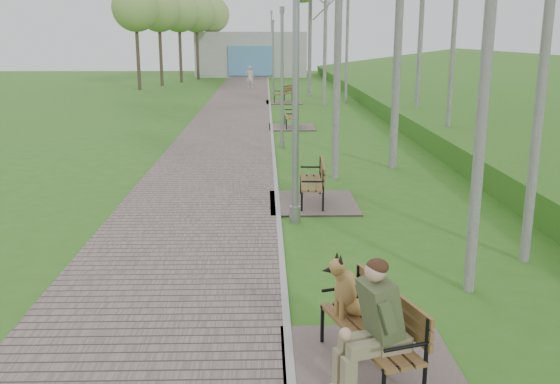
{
  "coord_description": "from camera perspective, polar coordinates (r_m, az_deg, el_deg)",
  "views": [
    {
      "loc": [
        -0.27,
        -8.15,
        3.67
      ],
      "look_at": [
        -0.03,
        1.6,
        1.21
      ],
      "focal_mm": 40.0,
      "sensor_mm": 36.0,
      "label": 1
    }
  ],
  "objects": [
    {
      "name": "ground",
      "position": [
        8.94,
        0.46,
        -10.09
      ],
      "size": [
        120.0,
        120.0,
        0.0
      ],
      "primitive_type": "plane",
      "color": "#31691A",
      "rests_on": "ground"
    },
    {
      "name": "walkway",
      "position": [
        29.91,
        -4.25,
        7.07
      ],
      "size": [
        3.5,
        67.0,
        0.04
      ],
      "primitive_type": "cube",
      "color": "#61534E",
      "rests_on": "ground"
    },
    {
      "name": "kerb",
      "position": [
        29.88,
        -0.87,
        7.11
      ],
      "size": [
        0.1,
        67.0,
        0.05
      ],
      "primitive_type": "cube",
      "color": "#999993",
      "rests_on": "ground"
    },
    {
      "name": "embankment",
      "position": [
        30.93,
        22.13,
        6.27
      ],
      "size": [
        14.0,
        70.0,
        1.6
      ],
      "primitive_type": "cube",
      "color": "#407526",
      "rests_on": "ground"
    },
    {
      "name": "building_north",
      "position": [
        59.16,
        -2.64,
        12.47
      ],
      "size": [
        10.0,
        5.2,
        4.0
      ],
      "color": "#9E9E99",
      "rests_on": "ground"
    },
    {
      "name": "bench_main",
      "position": [
        7.04,
        7.76,
        -12.83
      ],
      "size": [
        1.99,
        2.21,
        1.73
      ],
      "color": "#61534E",
      "rests_on": "ground"
    },
    {
      "name": "bench_second",
      "position": [
        13.96,
        2.9,
        -0.2
      ],
      "size": [
        1.93,
        2.14,
        1.18
      ],
      "color": "#61534E",
      "rests_on": "ground"
    },
    {
      "name": "bench_third",
      "position": [
        25.66,
        1.01,
        6.37
      ],
      "size": [
        1.85,
        2.05,
        1.14
      ],
      "color": "#61534E",
      "rests_on": "ground"
    },
    {
      "name": "bench_far",
      "position": [
        35.4,
        0.31,
        8.54
      ],
      "size": [
        2.01,
        2.23,
        1.23
      ],
      "color": "#61534E",
      "rests_on": "ground"
    },
    {
      "name": "lamp_post_near",
      "position": [
        12.12,
        1.44,
        9.4
      ],
      "size": [
        0.22,
        0.22,
        5.72
      ],
      "color": "gray",
      "rests_on": "ground"
    },
    {
      "name": "lamp_post_second",
      "position": [
        20.77,
        0.18,
        9.88
      ],
      "size": [
        0.18,
        0.18,
        4.57
      ],
      "color": "gray",
      "rests_on": "ground"
    },
    {
      "name": "lamp_post_third",
      "position": [
        40.87,
        -0.64,
        12.01
      ],
      "size": [
        0.18,
        0.18,
        4.64
      ],
      "color": "gray",
      "rests_on": "ground"
    },
    {
      "name": "lamp_post_far",
      "position": [
        59.5,
        -0.77,
        13.24
      ],
      "size": [
        0.23,
        0.23,
        5.92
      ],
      "color": "gray",
      "rests_on": "ground"
    },
    {
      "name": "pedestrian_near",
      "position": [
        45.28,
        -2.76,
        10.46
      ],
      "size": [
        0.61,
        0.43,
        1.59
      ],
      "primitive_type": "imported",
      "rotation": [
        0.0,
        0.0,
        3.05
      ],
      "color": "silver",
      "rests_on": "ground"
    }
  ]
}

